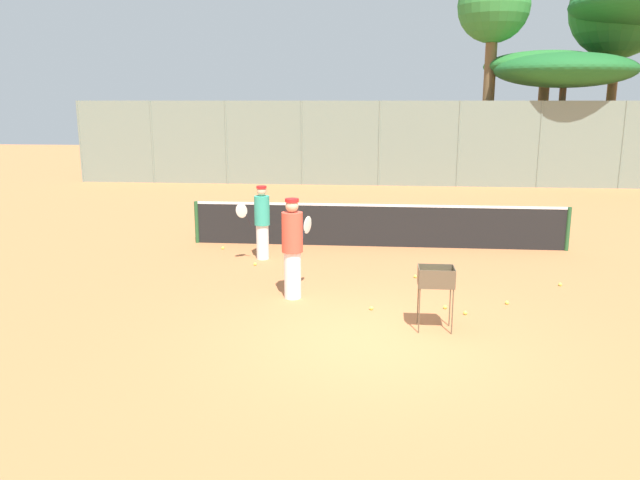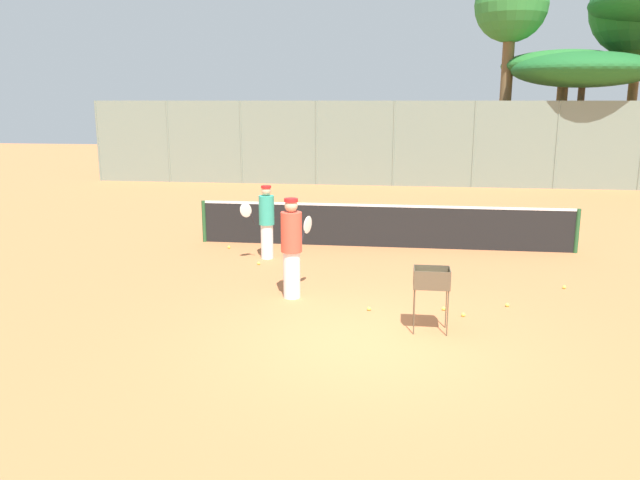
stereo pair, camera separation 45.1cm
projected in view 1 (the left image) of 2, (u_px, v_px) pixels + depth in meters
ground_plane at (374, 340)px, 9.50m from camera, size 80.00×80.00×0.00m
tennis_net at (377, 225)px, 15.43m from camera, size 9.27×0.10×1.07m
back_fence at (379, 144)px, 26.22m from camera, size 26.37×0.08×3.54m
tree_0 at (493, 11)px, 27.06m from camera, size 3.12×3.12×9.11m
tree_1 at (620, 10)px, 27.86m from camera, size 4.37×4.37×9.77m
tree_2 at (565, 71)px, 26.59m from camera, size 5.88×5.88×5.55m
tree_4 at (546, 68)px, 27.89m from camera, size 5.46×5.46×5.73m
player_white_outfit at (293, 247)px, 11.32m from camera, size 0.50×0.89×1.85m
player_red_cap at (262, 221)px, 14.14m from camera, size 0.72×0.68×1.69m
ball_cart at (435, 282)px, 9.76m from camera, size 0.56×0.41×1.03m
tennis_ball_0 at (255, 264)px, 13.76m from camera, size 0.07×0.07×0.07m
tennis_ball_1 at (445, 307)px, 10.90m from camera, size 0.07×0.07×0.07m
tennis_ball_2 at (560, 284)px, 12.24m from camera, size 0.07×0.07×0.07m
tennis_ball_3 at (371, 308)px, 10.84m from camera, size 0.07×0.07×0.07m
tennis_ball_4 at (289, 254)px, 14.68m from camera, size 0.07×0.07×0.07m
tennis_ball_5 at (223, 248)px, 15.25m from camera, size 0.07×0.07×0.07m
tennis_ball_6 at (507, 303)px, 11.14m from camera, size 0.07×0.07×0.07m
tennis_ball_7 at (465, 313)px, 10.60m from camera, size 0.07×0.07×0.07m
tennis_ball_8 at (415, 276)px, 12.79m from camera, size 0.07×0.07×0.07m
parked_car at (337, 160)px, 30.65m from camera, size 4.20×1.70×1.60m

